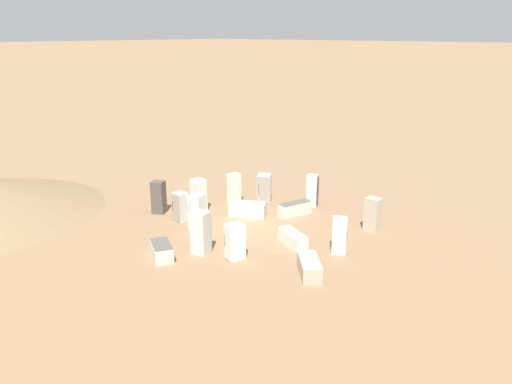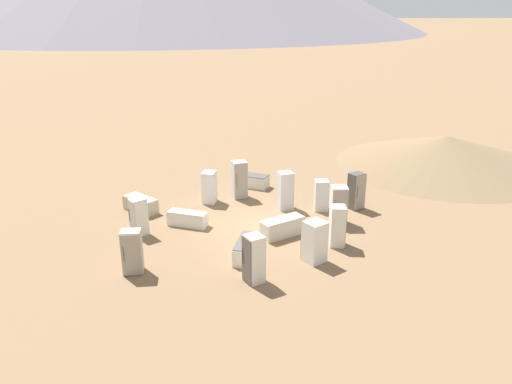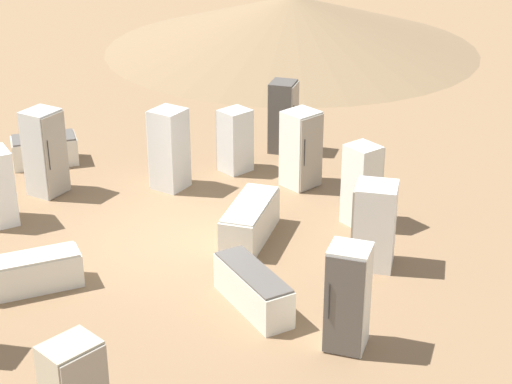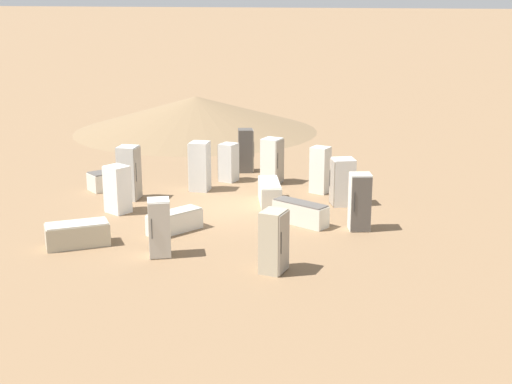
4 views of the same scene
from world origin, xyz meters
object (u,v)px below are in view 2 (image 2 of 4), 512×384
Objects in this scene: discarded_fridge_1 at (314,241)px; discarded_fridge_12 at (244,249)px; discarded_fridge_2 at (187,219)px; discarded_fridge_9 at (141,204)px; discarded_fridge_3 at (321,195)px; discarded_fridge_0 at (339,205)px; discarded_fridge_11 at (139,216)px; discarded_fridge_7 at (209,187)px; discarded_fridge_14 at (356,191)px; discarded_fridge_6 at (254,259)px; discarded_fridge_5 at (285,190)px; discarded_fridge_13 at (338,226)px; discarded_fridge_15 at (254,181)px; discarded_fridge_4 at (239,180)px; discarded_fridge_10 at (283,227)px; discarded_fridge_8 at (132,252)px.

discarded_fridge_12 is (-0.58, -2.64, -0.46)m from discarded_fridge_1.
discarded_fridge_1 is 0.88× the size of discarded_fridge_2.
discarded_fridge_9 is 0.94× the size of discarded_fridge_12.
discarded_fridge_0 is at bearing -72.95° from discarded_fridge_3.
discarded_fridge_7 is at bearing -74.13° from discarded_fridge_11.
discarded_fridge_14 is at bearing 132.36° from discarded_fridge_9.
discarded_fridge_0 reaches higher than discarded_fridge_7.
discarded_fridge_7 is 0.87× the size of discarded_fridge_9.
discarded_fridge_6 and discarded_fridge_14 have the same top height.
discarded_fridge_6 is (6.41, -3.91, 0.14)m from discarded_fridge_3.
discarded_fridge_13 is (4.25, 1.51, -0.06)m from discarded_fridge_5.
discarded_fridge_15 is (-5.32, -3.29, -0.54)m from discarded_fridge_0.
discarded_fridge_13 reaches higher than discarded_fridge_12.
discarded_fridge_1 reaches higher than discarded_fridge_15.
discarded_fridge_6 is 1.03× the size of discarded_fridge_13.
discarded_fridge_3 is 4.64m from discarded_fridge_15.
discarded_fridge_1 is 8.85m from discarded_fridge_15.
discarded_fridge_5 is at bearing 127.13° from discarded_fridge_4.
discarded_fridge_0 reaches higher than discarded_fridge_9.
discarded_fridge_13 is at bearing 13.96° from discarded_fridge_1.
discarded_fridge_3 is at bearing 137.82° from discarded_fridge_4.
discarded_fridge_5 is at bearing -152.00° from discarded_fridge_13.
discarded_fridge_11 reaches higher than discarded_fridge_7.
discarded_fridge_4 reaches higher than discarded_fridge_15.
discarded_fridge_10 is at bearing -126.49° from discarded_fridge_3.
discarded_fridge_9 is 6.48m from discarded_fridge_15.
discarded_fridge_11 reaches higher than discarded_fridge_2.
discarded_fridge_0 is at bearing -96.61° from discarded_fridge_10.
discarded_fridge_0 is at bearing 30.76° from discarded_fridge_1.
discarded_fridge_4 is 1.13× the size of discarded_fridge_15.
discarded_fridge_6 is at bearing 177.18° from discarded_fridge_1.
discarded_fridge_13 is at bearing 48.82° from discarded_fridge_15.
discarded_fridge_5 reaches higher than discarded_fridge_1.
discarded_fridge_1 is 2.74m from discarded_fridge_12.
discarded_fridge_3 is at bearing -174.55° from discarded_fridge_13.
discarded_fridge_2 is 4.99m from discarded_fridge_5.
discarded_fridge_6 is 6.38m from discarded_fridge_11.
discarded_fridge_14 reaches higher than discarded_fridge_1.
discarded_fridge_13 is at bearing -89.32° from discarded_fridge_3.
discarded_fridge_6 is 1.09× the size of discarded_fridge_11.
discarded_fridge_10 is at bearing -117.96° from discarded_fridge_12.
discarded_fridge_8 is at bearing -143.67° from discarded_fridge_3.
discarded_fridge_14 is at bearing -111.84° from discarded_fridge_11.
discarded_fridge_2 is at bearing 0.39° from discarded_fridge_0.
discarded_fridge_8 is 0.86× the size of discarded_fridge_12.
discarded_fridge_10 is at bearing -37.53° from discarded_fridge_7.
discarded_fridge_2 is at bearing 0.39° from discarded_fridge_6.
discarded_fridge_2 is at bearing -18.08° from discarded_fridge_14.
discarded_fridge_8 is (5.68, -6.57, -0.09)m from discarded_fridge_5.
discarded_fridge_2 is (-3.88, -4.95, -0.50)m from discarded_fridge_1.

